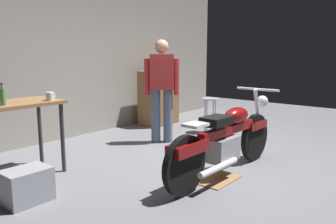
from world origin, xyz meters
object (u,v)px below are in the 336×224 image
at_px(motorcycle, 226,139).
at_px(storage_bin, 27,186).
at_px(wooden_dresser, 159,98).
at_px(mug_white_ceramic, 50,96).
at_px(shop_stool, 210,106).
at_px(bottle, 3,96).
at_px(person_standing, 162,86).

relative_size(motorcycle, storage_bin, 4.98).
distance_m(wooden_dresser, storage_bin, 3.95).
xyz_separation_m(wooden_dresser, storage_bin, (-3.65, -1.47, -0.38)).
bearing_deg(motorcycle, wooden_dresser, 57.40).
xyz_separation_m(storage_bin, mug_white_ceramic, (0.63, 0.54, 0.78)).
relative_size(storage_bin, mug_white_ceramic, 3.54).
distance_m(shop_stool, wooden_dresser, 1.22).
relative_size(motorcycle, mug_white_ceramic, 17.63).
xyz_separation_m(motorcycle, bottle, (-1.82, 1.71, 0.55)).
bearing_deg(person_standing, motorcycle, 116.19).
bearing_deg(motorcycle, storage_bin, 150.96).
relative_size(motorcycle, shop_stool, 3.42).
xyz_separation_m(person_standing, shop_stool, (1.10, -0.23, -0.43)).
xyz_separation_m(person_standing, wooden_dresser, (1.05, 0.99, -0.38)).
xyz_separation_m(person_standing, storage_bin, (-2.60, -0.48, -0.76)).
distance_m(motorcycle, storage_bin, 2.24).
bearing_deg(shop_stool, motorcycle, -142.46).
relative_size(shop_stool, storage_bin, 1.45).
bearing_deg(wooden_dresser, bottle, -166.16).
bearing_deg(person_standing, shop_stool, -142.69).
relative_size(person_standing, storage_bin, 3.80).
relative_size(person_standing, wooden_dresser, 1.52).
bearing_deg(storage_bin, person_standing, 10.43).
bearing_deg(motorcycle, bottle, 137.83).
height_order(person_standing, mug_white_ceramic, person_standing).
height_order(person_standing, shop_stool, person_standing).
xyz_separation_m(mug_white_ceramic, bottle, (-0.53, 0.06, 0.05)).
relative_size(shop_stool, bottle, 2.66).
bearing_deg(person_standing, mug_white_ceramic, 47.50).
distance_m(motorcycle, person_standing, 1.80).
xyz_separation_m(person_standing, mug_white_ceramic, (-1.97, 0.06, 0.03)).
relative_size(wooden_dresser, bottle, 4.56).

